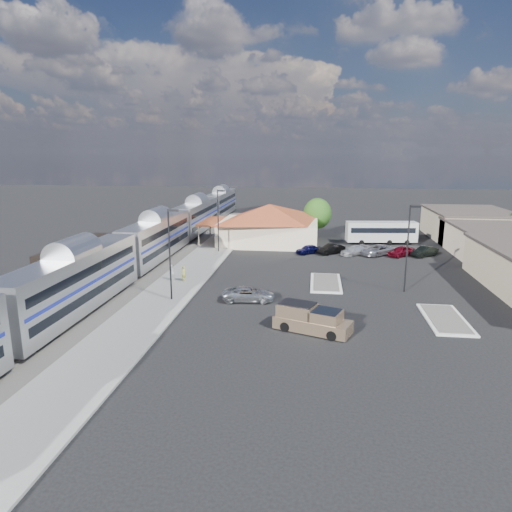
# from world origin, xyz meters

# --- Properties ---
(ground) EXTENTS (280.00, 280.00, 0.00)m
(ground) POSITION_xyz_m (0.00, 0.00, 0.00)
(ground) COLOR black
(ground) RESTS_ON ground
(railbed) EXTENTS (16.00, 100.00, 0.12)m
(railbed) POSITION_xyz_m (-21.00, 8.00, 0.06)
(railbed) COLOR #4C4944
(railbed) RESTS_ON ground
(platform) EXTENTS (5.50, 92.00, 0.18)m
(platform) POSITION_xyz_m (-12.00, 6.00, 0.09)
(platform) COLOR gray
(platform) RESTS_ON ground
(passenger_train) EXTENTS (3.00, 104.00, 5.55)m
(passenger_train) POSITION_xyz_m (-18.00, 10.14, 2.87)
(passenger_train) COLOR silver
(passenger_train) RESTS_ON ground
(freight_cars) EXTENTS (2.80, 46.00, 4.00)m
(freight_cars) POSITION_xyz_m (-24.00, 0.89, 1.93)
(freight_cars) COLOR black
(freight_cars) RESTS_ON ground
(station_depot) EXTENTS (18.35, 12.24, 6.20)m
(station_depot) POSITION_xyz_m (-4.56, 24.00, 3.13)
(station_depot) COLOR beige
(station_depot) RESTS_ON ground
(traffic_island_south) EXTENTS (3.30, 7.50, 0.21)m
(traffic_island_south) POSITION_xyz_m (4.00, 2.00, 0.10)
(traffic_island_south) COLOR silver
(traffic_island_south) RESTS_ON ground
(traffic_island_north) EXTENTS (3.30, 7.50, 0.21)m
(traffic_island_north) POSITION_xyz_m (14.00, -8.00, 0.10)
(traffic_island_north) COLOR silver
(traffic_island_north) RESTS_ON ground
(lamp_plat_s) EXTENTS (1.08, 0.25, 9.00)m
(lamp_plat_s) POSITION_xyz_m (-10.90, -6.00, 5.34)
(lamp_plat_s) COLOR black
(lamp_plat_s) RESTS_ON ground
(lamp_plat_n) EXTENTS (1.08, 0.25, 9.00)m
(lamp_plat_n) POSITION_xyz_m (-10.90, 16.00, 5.34)
(lamp_plat_n) COLOR black
(lamp_plat_n) RESTS_ON ground
(lamp_lot) EXTENTS (1.08, 0.25, 9.00)m
(lamp_lot) POSITION_xyz_m (12.10, 0.00, 5.34)
(lamp_lot) COLOR black
(lamp_lot) RESTS_ON ground
(tree_depot) EXTENTS (4.71, 4.71, 6.63)m
(tree_depot) POSITION_xyz_m (3.00, 30.00, 4.02)
(tree_depot) COLOR #382314
(tree_depot) RESTS_ON ground
(pickup_truck) EXTENTS (6.51, 4.23, 2.12)m
(pickup_truck) POSITION_xyz_m (2.66, -12.04, 1.00)
(pickup_truck) COLOR #95795B
(pickup_truck) RESTS_ON ground
(suv) EXTENTS (5.22, 2.73, 1.40)m
(suv) POSITION_xyz_m (-3.56, -5.07, 0.70)
(suv) COLOR #AAAEB3
(suv) RESTS_ON ground
(coach_bus) EXTENTS (11.03, 3.57, 3.48)m
(coach_bus) POSITION_xyz_m (13.01, 25.61, 2.00)
(coach_bus) COLOR white
(coach_bus) RESTS_ON ground
(person_a) EXTENTS (0.57, 0.70, 1.67)m
(person_a) POSITION_xyz_m (-11.60, 0.40, 1.01)
(person_a) COLOR #E4DE47
(person_a) RESTS_ON platform
(person_b) EXTENTS (0.77, 0.94, 1.77)m
(person_b) POSITION_xyz_m (-13.13, 0.47, 1.07)
(person_b) COLOR white
(person_b) RESTS_ON platform
(parked_car_a) EXTENTS (3.88, 3.62, 1.29)m
(parked_car_a) POSITION_xyz_m (1.79, 16.86, 0.65)
(parked_car_a) COLOR #0B0B39
(parked_car_a) RESTS_ON ground
(parked_car_b) EXTENTS (4.24, 3.92, 1.41)m
(parked_car_b) POSITION_xyz_m (4.99, 17.16, 0.71)
(parked_car_b) COLOR black
(parked_car_b) RESTS_ON ground
(parked_car_c) EXTENTS (4.51, 4.15, 1.27)m
(parked_car_c) POSITION_xyz_m (8.19, 16.86, 0.64)
(parked_car_c) COLOR silver
(parked_car_c) RESTS_ON ground
(parked_car_d) EXTENTS (5.49, 5.28, 1.45)m
(parked_car_d) POSITION_xyz_m (11.39, 17.16, 0.73)
(parked_car_d) COLOR gray
(parked_car_d) RESTS_ON ground
(parked_car_e) EXTENTS (4.39, 4.02, 1.45)m
(parked_car_e) POSITION_xyz_m (14.59, 16.86, 0.73)
(parked_car_e) COLOR maroon
(parked_car_e) RESTS_ON ground
(parked_car_f) EXTENTS (4.24, 3.88, 1.41)m
(parked_car_f) POSITION_xyz_m (17.79, 17.16, 0.70)
(parked_car_f) COLOR black
(parked_car_f) RESTS_ON ground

